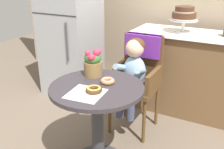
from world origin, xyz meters
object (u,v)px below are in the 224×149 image
Objects in this scene: cafe_table at (97,111)px; refrigerator at (70,28)px; flower_vase at (93,63)px; seated_child at (133,69)px; tiered_cake_stand at (184,15)px; donut_front at (94,89)px; wicker_chair at (139,68)px; donut_mid at (108,81)px.

cafe_table is 1.56m from refrigerator.
refrigerator is at bearing 134.51° from flower_vase.
flower_vase is at bearing -45.49° from refrigerator.
tiered_cake_stand is at bearing 71.04° from seated_child.
flower_vase reaches higher than donut_front.
donut_front reaches higher than cafe_table.
donut_front is (-0.01, -0.82, 0.10)m from wicker_chair.
donut_mid is (0.04, 0.09, 0.23)m from cafe_table.
refrigerator is (-1.10, 0.54, 0.17)m from seated_child.
seated_child is 2.42× the size of tiered_cake_stand.
refrigerator is (-1.35, -0.20, -0.23)m from tiered_cake_stand.
wicker_chair is 0.83m from donut_front.
wicker_chair is 0.77m from tiered_cake_stand.
tiered_cake_stand reaches higher than flower_vase.
donut_front is at bearing -47.84° from refrigerator.
seated_child is at bearing 88.92° from donut_front.
donut_front is at bearing -96.05° from wicker_chair.
flower_vase is 1.24m from tiered_cake_stand.
cafe_table is 0.25m from donut_mid.
tiered_cake_stand is at bearing 8.41° from refrigerator.
donut_mid is at bearing -90.70° from seated_child.
tiered_cake_stand reaches higher than seated_child.
refrigerator is (-1.10, 0.38, 0.21)m from wicker_chair.
donut_mid is 0.07× the size of refrigerator.
donut_front is at bearing -91.08° from seated_child.
seated_child reaches higher than flower_vase.
donut_mid is at bearing -42.76° from refrigerator.
tiered_cake_stand reaches higher than donut_front.
seated_child is at bearing 89.30° from donut_mid.
flower_vase is (-0.13, 0.17, 0.32)m from cafe_table.
cafe_table is at bearing -99.15° from wicker_chair.
seated_child is at bearing -26.00° from refrigerator.
wicker_chair reaches higher than donut_mid.
donut_front is 0.52× the size of flower_vase.
tiered_cake_stand is at bearing 79.27° from donut_front.
wicker_chair is at bearing -113.54° from tiered_cake_stand.
refrigerator reaches higher than wicker_chair.
donut_mid is at bearing -24.01° from flower_vase.
flower_vase is at bearing 122.45° from donut_front.
flower_vase is (-0.17, 0.27, 0.09)m from donut_front.
tiered_cake_stand reaches higher than cafe_table.
donut_mid is at bearing 63.47° from cafe_table.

